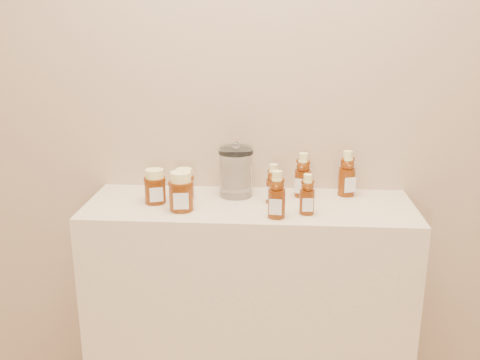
# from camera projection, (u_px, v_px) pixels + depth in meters

# --- Properties ---
(wall_back) EXTENTS (3.50, 0.02, 2.70)m
(wall_back) POSITION_uv_depth(u_px,v_px,m) (253.00, 74.00, 2.01)
(wall_back) COLOR tan
(wall_back) RESTS_ON ground
(display_table) EXTENTS (1.20, 0.40, 0.90)m
(display_table) POSITION_uv_depth(u_px,v_px,m) (249.00, 312.00, 2.09)
(display_table) COLOR beige
(display_table) RESTS_ON ground
(bear_bottle_back_left) EXTENTS (0.07, 0.07, 0.16)m
(bear_bottle_back_left) POSITION_uv_depth(u_px,v_px,m) (273.00, 181.00, 1.95)
(bear_bottle_back_left) COLOR #562006
(bear_bottle_back_left) RESTS_ON display_table
(bear_bottle_back_mid) EXTENTS (0.08, 0.08, 0.19)m
(bear_bottle_back_mid) POSITION_uv_depth(u_px,v_px,m) (303.00, 172.00, 2.01)
(bear_bottle_back_mid) COLOR #562006
(bear_bottle_back_mid) RESTS_ON display_table
(bear_bottle_back_right) EXTENTS (0.09, 0.09, 0.20)m
(bear_bottle_back_right) POSITION_uv_depth(u_px,v_px,m) (347.00, 170.00, 2.02)
(bear_bottle_back_right) COLOR #562006
(bear_bottle_back_right) RESTS_ON display_table
(bear_bottle_front_left) EXTENTS (0.07, 0.07, 0.19)m
(bear_bottle_front_left) POSITION_uv_depth(u_px,v_px,m) (277.00, 191.00, 1.80)
(bear_bottle_front_left) COLOR #562006
(bear_bottle_front_left) RESTS_ON display_table
(bear_bottle_front_right) EXTENTS (0.06, 0.06, 0.16)m
(bear_bottle_front_right) POSITION_uv_depth(u_px,v_px,m) (307.00, 192.00, 1.84)
(bear_bottle_front_right) COLOR #562006
(bear_bottle_front_right) RESTS_ON display_table
(honey_jar_left) EXTENTS (0.10, 0.10, 0.13)m
(honey_jar_left) POSITION_uv_depth(u_px,v_px,m) (155.00, 186.00, 1.95)
(honey_jar_left) COLOR #562006
(honey_jar_left) RESTS_ON display_table
(honey_jar_back) EXTENTS (0.10, 0.10, 0.12)m
(honey_jar_back) POSITION_uv_depth(u_px,v_px,m) (184.00, 184.00, 1.99)
(honey_jar_back) COLOR #562006
(honey_jar_back) RESTS_ON display_table
(honey_jar_front) EXTENTS (0.10, 0.10, 0.14)m
(honey_jar_front) POSITION_uv_depth(u_px,v_px,m) (181.00, 191.00, 1.87)
(honey_jar_front) COLOR #562006
(honey_jar_front) RESTS_ON display_table
(glass_canister) EXTENTS (0.13, 0.13, 0.20)m
(glass_canister) POSITION_uv_depth(u_px,v_px,m) (236.00, 170.00, 2.02)
(glass_canister) COLOR white
(glass_canister) RESTS_ON display_table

